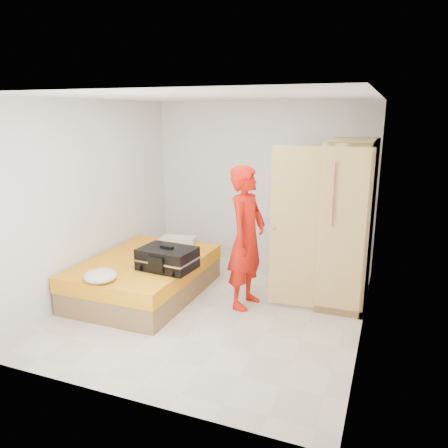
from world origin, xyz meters
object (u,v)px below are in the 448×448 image
at_px(suitcase, 167,259).
at_px(round_cushion, 100,276).
at_px(wardrobe, 344,227).
at_px(person, 247,238).
at_px(bed, 145,277).

distance_m(suitcase, round_cushion, 0.86).
xyz_separation_m(wardrobe, person, (-1.11, -0.64, -0.09)).
bearing_deg(person, wardrobe, -52.95).
relative_size(bed, person, 1.12).
relative_size(bed, round_cushion, 5.20).
xyz_separation_m(person, suitcase, (-0.93, -0.37, -0.27)).
xyz_separation_m(bed, wardrobe, (2.50, 0.81, 0.75)).
relative_size(person, round_cushion, 4.67).
distance_m(bed, suitcase, 0.64).
xyz_separation_m(bed, suitcase, (0.46, -0.20, 0.38)).
distance_m(person, round_cushion, 1.82).
xyz_separation_m(bed, person, (1.39, 0.17, 0.65)).
bearing_deg(round_cushion, bed, 86.54).
bearing_deg(round_cushion, suitcase, 52.77).
bearing_deg(bed, wardrobe, 18.02).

